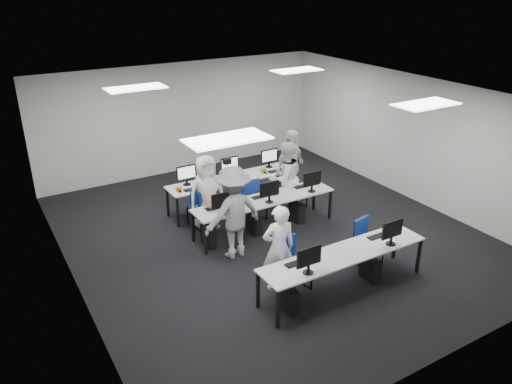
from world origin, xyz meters
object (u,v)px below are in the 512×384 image
chair_2 (203,219)px  student_0 (279,248)px  student_1 (285,178)px  chair_0 (293,274)px  chair_1 (367,250)px  chair_4 (295,196)px  student_3 (290,167)px  photographer (233,213)px  chair_5 (201,213)px  desk_mid (265,201)px  chair_6 (247,203)px  desk_front (344,256)px  student_2 (207,193)px  chair_7 (283,194)px  chair_3 (254,209)px

chair_2 → student_0: (0.24, -2.58, 0.50)m
student_0 → student_1: bearing=-114.4°
chair_2 → chair_0: bearing=-62.1°
chair_1 → chair_4: bearing=71.2°
chair_1 → student_3: 3.14m
student_0 → photographer: (-0.13, 1.38, 0.13)m
photographer → chair_5: bearing=-95.0°
chair_0 → chair_5: chair_0 is taller
desk_mid → chair_6: chair_6 is taller
chair_6 → photographer: photographer is taller
chair_1 → chair_6: (-0.92, 3.01, 0.01)m
student_1 → desk_front: bearing=70.3°
chair_1 → student_2: student_2 is taller
chair_2 → student_1: size_ratio=0.55×
chair_0 → chair_7: bearing=48.1°
chair_6 → student_2: 1.19m
chair_7 → chair_5: bearing=161.9°
chair_1 → chair_4: chair_1 is taller
chair_4 → chair_7: (-0.21, 0.22, -0.00)m
chair_3 → chair_7: chair_3 is taller
desk_front → chair_5: chair_5 is taller
chair_5 → photographer: photographer is taller
desk_front → chair_1: bearing=24.5°
chair_4 → chair_5: bearing=167.1°
desk_front → photographer: bearing=118.3°
chair_0 → chair_5: bearing=85.3°
chair_6 → chair_7: bearing=4.5°
photographer → chair_2: bearing=-89.7°
desk_front → desk_mid: 2.60m
student_1 → chair_6: bearing=-28.5°
chair_3 → student_0: student_0 is taller
chair_6 → student_0: (-1.00, -2.83, 0.51)m
chair_0 → student_1: student_1 is taller
desk_front → chair_2: chair_2 is taller
desk_mid → student_0: (-0.95, -1.98, 0.12)m
desk_front → chair_6: size_ratio=3.45×
student_1 → student_3: 0.59m
chair_7 → student_1: 0.76m
chair_4 → student_1: 0.76m
chair_4 → desk_front: bearing=-118.2°
desk_mid → chair_0: (-0.73, -2.14, -0.38)m
desk_mid → chair_2: bearing=153.5°
desk_front → chair_4: (1.28, 3.27, -0.42)m
desk_front → chair_2: bearing=110.4°
chair_3 → chair_7: 1.07m
desk_front → student_0: bearing=146.9°
chair_4 → student_0: 3.51m
desk_mid → student_2: 1.25m
desk_front → chair_0: size_ratio=3.38×
desk_mid → chair_5: (-1.08, 0.92, -0.40)m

